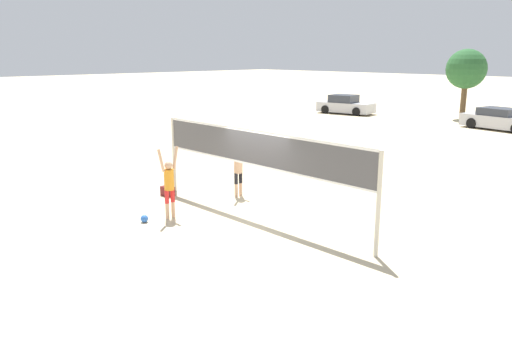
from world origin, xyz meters
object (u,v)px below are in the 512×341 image
parked_car_mid (501,120)px  parked_car_far (345,105)px  volleyball (144,219)px  gear_bag (168,191)px  player_spiker (169,182)px  tree_left_cluster (466,69)px  player_blocker (238,166)px  volleyball_net (256,155)px

parked_car_mid → parked_car_far: (-11.84, 0.18, 0.04)m
volleyball → gear_bag: bearing=131.7°
player_spiker → parked_car_mid: bearing=-0.0°
tree_left_cluster → parked_car_far: bearing=-156.6°
player_spiker → tree_left_cluster: tree_left_cluster is taller
player_blocker → tree_left_cluster: (-3.68, 25.23, 2.49)m
player_blocker → tree_left_cluster: 25.62m
parked_car_far → volleyball_net: bearing=-69.2°
volleyball_net → player_blocker: 2.40m
parked_car_far → parked_car_mid: bearing=-10.5°
parked_car_far → volleyball: bearing=-75.1°
gear_bag → parked_car_mid: size_ratio=0.09×
volleyball_net → player_spiker: volleyball_net is taller
gear_bag → parked_car_far: size_ratio=0.10×
player_blocker → player_spiker: bearing=5.9°
gear_bag → tree_left_cluster: 27.16m
gear_bag → volleyball: bearing=-48.3°
volleyball_net → tree_left_cluster: 26.99m
volleyball → parked_car_mid: parked_car_mid is taller
tree_left_cluster → gear_bag: bearing=-85.7°
player_blocker → gear_bag: 2.51m
volleyball_net → player_spiker: (-1.67, -1.81, -0.76)m
tree_left_cluster → player_blocker: bearing=-81.7°
volleyball_net → gear_bag: bearing=-171.5°
gear_bag → parked_car_mid: parked_car_mid is taller
tree_left_cluster → parked_car_mid: bearing=-42.0°
player_spiker → tree_left_cluster: bearing=8.0°
volleyball → player_blocker: bearing=91.8°
parked_car_far → tree_left_cluster: bearing=13.8°
gear_bag → player_spiker: bearing=-32.5°
player_blocker → tree_left_cluster: size_ratio=0.40×
gear_bag → volleyball_net: bearing=8.5°
volleyball_net → volleyball: bearing=-126.0°
tree_left_cluster → volleyball: bearing=-82.5°
volleyball → gear_bag: gear_bag is taller
volleyball_net → gear_bag: volleyball_net is taller
volleyball_net → tree_left_cluster: (-5.64, 26.34, 1.68)m
gear_bag → parked_car_mid: (1.99, 23.29, 0.46)m
volleyball → volleyball_net: bearing=54.0°
parked_car_mid → tree_left_cluster: tree_left_cluster is taller
parked_car_far → tree_left_cluster: (7.86, 3.41, 2.86)m
player_spiker → parked_car_far: 27.42m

